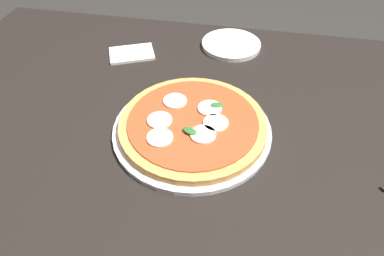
{
  "coord_description": "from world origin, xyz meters",
  "views": [
    {
      "loc": [
        0.18,
        -0.52,
        1.27
      ],
      "look_at": [
        0.07,
        0.02,
        0.74
      ],
      "focal_mm": 31.55,
      "sensor_mm": 36.0,
      "label": 1
    }
  ],
  "objects_px": {
    "serving_tray": "(192,129)",
    "napkin": "(132,54)",
    "pizza": "(193,124)",
    "plate_white": "(231,45)",
    "dining_table": "(162,158)"
  },
  "relations": [
    {
      "from": "serving_tray",
      "to": "napkin",
      "type": "height_order",
      "value": "serving_tray"
    },
    {
      "from": "pizza",
      "to": "plate_white",
      "type": "relative_size",
      "value": 1.84
    },
    {
      "from": "pizza",
      "to": "napkin",
      "type": "xyz_separation_m",
      "value": [
        -0.24,
        0.29,
        -0.02
      ]
    },
    {
      "from": "dining_table",
      "to": "napkin",
      "type": "distance_m",
      "value": 0.36
    },
    {
      "from": "serving_tray",
      "to": "plate_white",
      "type": "height_order",
      "value": "plate_white"
    },
    {
      "from": "pizza",
      "to": "napkin",
      "type": "relative_size",
      "value": 2.58
    },
    {
      "from": "dining_table",
      "to": "pizza",
      "type": "bearing_deg",
      "value": 17.93
    },
    {
      "from": "dining_table",
      "to": "pizza",
      "type": "distance_m",
      "value": 0.13
    },
    {
      "from": "dining_table",
      "to": "napkin",
      "type": "height_order",
      "value": "napkin"
    },
    {
      "from": "napkin",
      "to": "pizza",
      "type": "bearing_deg",
      "value": -49.77
    },
    {
      "from": "serving_tray",
      "to": "dining_table",
      "type": "bearing_deg",
      "value": -162.4
    },
    {
      "from": "dining_table",
      "to": "serving_tray",
      "type": "height_order",
      "value": "serving_tray"
    },
    {
      "from": "pizza",
      "to": "napkin",
      "type": "bearing_deg",
      "value": 130.23
    },
    {
      "from": "pizza",
      "to": "napkin",
      "type": "height_order",
      "value": "pizza"
    },
    {
      "from": "serving_tray",
      "to": "napkin",
      "type": "bearing_deg",
      "value": 129.97
    }
  ]
}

